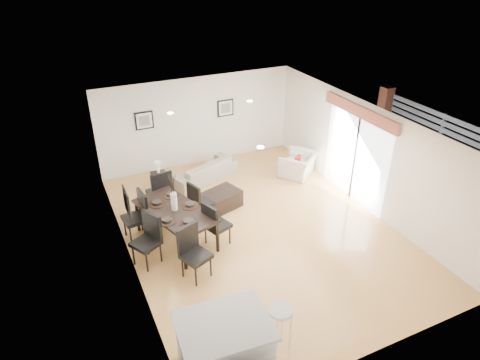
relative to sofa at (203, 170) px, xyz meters
name	(u,v)px	position (x,y,z in m)	size (l,w,h in m)	color
ground	(257,229)	(0.30, -2.87, -0.30)	(8.00, 8.00, 0.00)	tan
wall_back	(198,121)	(0.30, 1.13, 1.05)	(6.00, 0.04, 2.70)	white
wall_front	(378,295)	(0.30, -6.87, 1.05)	(6.00, 0.04, 2.70)	white
wall_left	(125,210)	(-2.70, -2.87, 1.05)	(0.04, 8.00, 2.70)	white
wall_right	(364,156)	(3.30, -2.87, 1.05)	(0.04, 8.00, 2.70)	white
ceiling	(260,124)	(0.30, -2.87, 2.40)	(6.00, 8.00, 0.02)	white
sofa	(203,170)	(0.00, 0.00, 0.00)	(2.07, 0.81, 0.60)	gray
armchair	(298,164)	(2.64, -0.91, 0.04)	(1.05, 0.91, 0.68)	beige
courtyard_plant_a	(450,180)	(6.00, -3.44, 0.00)	(0.54, 0.47, 0.60)	#395524
courtyard_plant_b	(408,158)	(5.94, -1.90, 0.03)	(0.37, 0.37, 0.66)	#395524
dining_table	(175,213)	(-1.58, -2.49, 0.46)	(1.58, 2.24, 0.84)	black
dining_chair_wnear	(149,236)	(-2.31, -2.94, 0.34)	(0.70, 0.70, 1.15)	black
dining_chair_wfar	(138,213)	(-2.30, -1.97, 0.34)	(0.57, 0.57, 1.15)	black
dining_chair_enear	(214,223)	(-0.86, -3.02, 0.32)	(0.63, 0.63, 1.10)	black
dining_chair_efar	(198,201)	(-0.86, -2.01, 0.30)	(0.61, 0.61, 1.08)	black
dining_chair_head	(192,249)	(-1.62, -3.74, 0.34)	(0.68, 0.68, 1.16)	black
dining_chair_foot	(161,190)	(-1.57, -1.24, 0.38)	(0.61, 0.61, 1.21)	black
vase	(174,197)	(-1.58, -2.49, 0.88)	(1.06, 1.66, 0.87)	white
coffee_table	(219,201)	(-0.19, -1.63, -0.08)	(1.13, 0.68, 0.45)	black
side_table	(160,182)	(-1.32, -0.10, -0.03)	(0.41, 0.41, 0.54)	black
table_lamp	(158,166)	(-1.32, -0.10, 0.47)	(0.19, 0.19, 0.35)	white
cushion	(298,161)	(2.55, -1.01, 0.23)	(0.28, 0.09, 0.28)	#A82315
kitchen_island	(224,347)	(-1.93, -6.10, 0.20)	(1.51, 1.21, 1.00)	silver
bar_stool	(280,315)	(-0.94, -6.10, 0.45)	(0.40, 0.40, 0.88)	silver
framed_print_back_left	(144,120)	(-1.30, 1.10, 1.35)	(0.52, 0.04, 0.52)	black
framed_print_back_right	(225,108)	(1.20, 1.10, 1.35)	(0.52, 0.04, 0.52)	black
framed_print_left_wall	(127,202)	(-2.67, -3.07, 1.35)	(0.04, 0.52, 0.52)	black
sliding_door	(357,140)	(3.26, -2.57, 1.36)	(0.12, 2.70, 2.57)	white
courtyard	(428,138)	(6.47, -2.00, 0.62)	(6.00, 6.00, 2.00)	gray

